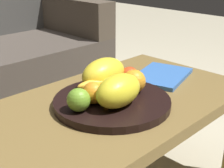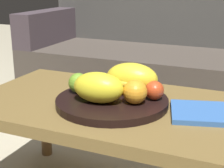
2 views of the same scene
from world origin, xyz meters
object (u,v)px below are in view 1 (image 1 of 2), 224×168
at_px(orange_front, 93,93).
at_px(fruit_bowl, 112,102).
at_px(apple_right, 129,75).
at_px(melon_large_front, 119,91).
at_px(magazine, 162,76).
at_px(apple_left, 79,100).
at_px(orange_left, 134,81).
at_px(coffee_table, 109,116).
at_px(banana_bunch, 101,87).
at_px(melon_smaller_beside, 104,74).

bearing_deg(orange_front, fruit_bowl, -12.27).
xyz_separation_m(orange_front, apple_right, (0.20, 0.03, -0.00)).
xyz_separation_m(melon_large_front, magazine, (0.35, 0.09, -0.07)).
relative_size(fruit_bowl, apple_left, 5.39).
bearing_deg(orange_left, melon_large_front, -162.15).
bearing_deg(magazine, melon_large_front, 179.36).
distance_m(coffee_table, banana_bunch, 0.11).
xyz_separation_m(melon_large_front, apple_left, (-0.11, 0.06, -0.01)).
distance_m(melon_large_front, orange_left, 0.12).
xyz_separation_m(orange_front, orange_left, (0.15, -0.03, 0.00)).
height_order(fruit_bowl, melon_smaller_beside, melon_smaller_beside).
relative_size(melon_smaller_beside, orange_left, 2.32).
relative_size(melon_large_front, magazine, 0.68).
height_order(orange_front, orange_left, orange_left).
height_order(coffee_table, fruit_bowl, fruit_bowl).
height_order(coffee_table, orange_left, orange_left).
height_order(fruit_bowl, apple_right, apple_right).
relative_size(fruit_bowl, orange_front, 5.39).
height_order(orange_front, apple_right, orange_front).
distance_m(fruit_bowl, orange_left, 0.10).
bearing_deg(orange_left, magazine, 13.75).
bearing_deg(melon_large_front, apple_right, 31.69).
relative_size(melon_smaller_beside, banana_bunch, 1.15).
distance_m(fruit_bowl, apple_left, 0.14).
distance_m(orange_front, apple_left, 0.07).
distance_m(melon_smaller_beside, orange_left, 0.11).
xyz_separation_m(melon_large_front, orange_front, (-0.04, 0.07, -0.01)).
distance_m(apple_right, banana_bunch, 0.14).
distance_m(apple_left, magazine, 0.46).
bearing_deg(melon_large_front, orange_left, 17.85).
relative_size(melon_smaller_beside, apple_left, 2.60).
bearing_deg(apple_right, apple_left, -171.96).
distance_m(coffee_table, melon_large_front, 0.15).
bearing_deg(banana_bunch, orange_front, -153.87).
bearing_deg(orange_front, orange_left, -11.34).
relative_size(orange_left, banana_bunch, 0.49).
relative_size(apple_right, magazine, 0.26).
bearing_deg(melon_large_front, apple_left, 150.66).
bearing_deg(orange_left, melon_smaller_beside, 116.17).
distance_m(coffee_table, orange_front, 0.13).
bearing_deg(orange_left, fruit_bowl, 169.37).
relative_size(orange_left, apple_left, 1.12).
bearing_deg(orange_left, apple_left, 173.77).
relative_size(fruit_bowl, banana_bunch, 2.39).
relative_size(fruit_bowl, apple_right, 5.95).
distance_m(coffee_table, orange_left, 0.15).
bearing_deg(melon_smaller_beside, apple_right, -20.54).
xyz_separation_m(fruit_bowl, melon_smaller_beside, (0.04, 0.08, 0.07)).
xyz_separation_m(coffee_table, magazine, (0.32, 0.02, 0.06)).
bearing_deg(apple_left, orange_front, 6.08).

